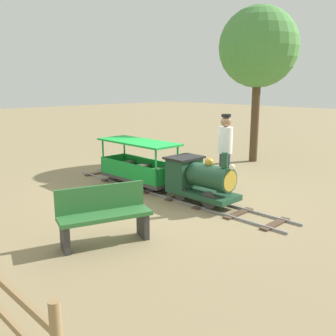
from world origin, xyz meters
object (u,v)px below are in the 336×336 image
Objects in this scene: locomotive at (199,178)px; park_bench at (104,215)px; oak_tree_near at (258,48)px; passenger_car at (139,167)px; conductor_person at (225,146)px.

locomotive reaches higher than park_bench.
park_bench is at bearing 14.99° from oak_tree_near.
locomotive is at bearing 19.60° from oak_tree_near.
oak_tree_near reaches higher than locomotive.
park_bench is at bearing 40.57° from passenger_car.
oak_tree_near is at bearing -160.40° from locomotive.
conductor_person is at bearing -171.92° from park_bench.
conductor_person is 1.19× the size of park_bench.
conductor_person reaches higher than passenger_car.
locomotive is at bearing -173.62° from park_bench.
oak_tree_near reaches higher than passenger_car.
locomotive is at bearing 11.70° from conductor_person.
passenger_car is 0.46× the size of oak_tree_near.
conductor_person is 4.02m from oak_tree_near.
conductor_person is at bearing 125.61° from passenger_car.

